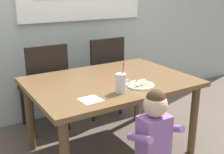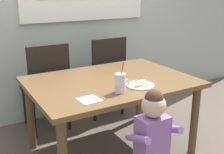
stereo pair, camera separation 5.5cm
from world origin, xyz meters
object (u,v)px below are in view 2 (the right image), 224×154
Objects in this scene: dining_table at (111,89)px; paper_napkin at (89,100)px; milk_cup at (120,84)px; dining_chair_right at (105,72)px; peeled_banana at (140,83)px; dining_chair_left at (47,83)px; toddler_standing at (153,132)px; snack_plate at (140,85)px.

paper_napkin is (-0.37, -0.33, 0.09)m from dining_table.
dining_chair_right is at bearing 67.31° from milk_cup.
paper_napkin is (-0.49, -0.05, -0.03)m from peeled_banana.
dining_chair_left is 0.72m from dining_chair_right.
dining_table is at bearing 41.70° from paper_napkin.
paper_napkin is (-0.33, 0.33, 0.19)m from toddler_standing.
milk_cup is 1.09× the size of snack_plate.
dining_chair_right is 3.82× the size of milk_cup.
milk_cup is at bearing 3.85° from paper_napkin.
snack_plate is at bearing 66.76° from toddler_standing.
peeled_banana is (-0.23, -1.03, 0.20)m from dining_chair_right.
dining_chair_left reaches higher than peeled_banana.
toddler_standing is at bearing -113.17° from peeled_banana.
milk_cup is at bearing 98.30° from toddler_standing.
dining_chair_left is (-0.36, 0.71, -0.09)m from dining_table.
paper_napkin is (-0.50, -0.06, -0.00)m from snack_plate.
dining_chair_left is at bearing 3.34° from dining_chair_right.
snack_plate reaches higher than paper_napkin.
peeled_banana is at bearing 5.96° from paper_napkin.
toddler_standing is at bearing -113.24° from snack_plate.
toddler_standing is at bearing 74.43° from dining_chair_right.
dining_table is at bearing 117.04° from dining_chair_left.
peeled_banana is 1.17× the size of paper_napkin.
toddler_standing is 3.64× the size of snack_plate.
dining_table is at bearing 114.88° from snack_plate.
dining_chair_left is 1.06m from paper_napkin.
milk_cup is at bearing -171.36° from peeled_banana.
dining_chair_right is 1.18m from milk_cup.
dining_table is 1.69× the size of toddler_standing.
paper_napkin is at bearing 56.38° from dining_chair_right.
dining_table is at bearing 65.08° from dining_chair_right.
dining_chair_left is 1.11m from snack_plate.
toddler_standing is 5.59× the size of paper_napkin.
milk_cup is (-0.05, 0.35, 0.26)m from toddler_standing.
dining_chair_left is at bearing 103.10° from toddler_standing.
milk_cup reaches higher than dining_chair_left.
toddler_standing is at bearing 103.10° from dining_chair_left.
dining_table is 6.15× the size of snack_plate.
peeled_banana is (0.12, -0.28, 0.12)m from dining_table.
milk_cup is 0.23m from snack_plate.
dining_table is 5.63× the size of milk_cup.
dining_chair_left reaches higher than toddler_standing.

